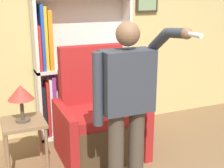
% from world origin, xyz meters
% --- Properties ---
extents(wall_back, '(8.00, 0.11, 2.80)m').
position_xyz_m(wall_back, '(0.01, 2.03, 1.40)').
color(wall_back, tan).
rests_on(wall_back, ground_plane).
extents(bookcase, '(1.33, 0.28, 1.90)m').
position_xyz_m(bookcase, '(-0.26, 1.87, 0.93)').
color(bookcase, silver).
rests_on(bookcase, ground_plane).
extents(armchair, '(1.00, 0.83, 1.32)m').
position_xyz_m(armchair, '(-0.14, 1.18, 0.41)').
color(armchair, '#4C3823').
rests_on(armchair, ground_plane).
extents(person_standing, '(0.62, 0.78, 1.70)m').
position_xyz_m(person_standing, '(-0.21, 0.24, 0.99)').
color(person_standing, '#473D33').
rests_on(person_standing, ground_plane).
extents(side_table, '(0.46, 0.46, 0.59)m').
position_xyz_m(side_table, '(-1.05, 1.12, 0.49)').
color(side_table, '#846647').
rests_on(side_table, ground_plane).
extents(table_lamp, '(0.28, 0.28, 0.41)m').
position_xyz_m(table_lamp, '(-1.05, 1.12, 0.90)').
color(table_lamp, '#4C4233').
rests_on(table_lamp, side_table).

